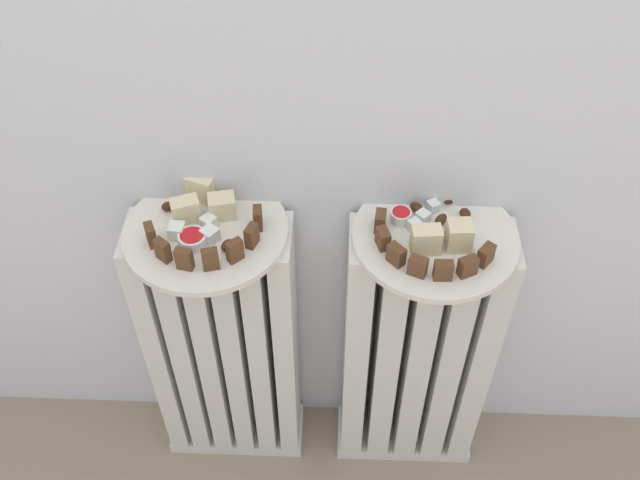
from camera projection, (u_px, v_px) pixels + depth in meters
radiator_left at (226, 350)px, 1.46m from camera, size 0.30×0.12×0.67m
radiator_right at (415, 356)px, 1.45m from camera, size 0.30×0.12×0.67m
plate_left at (206, 231)px, 1.20m from camera, size 0.28×0.28×0.01m
plate_right at (435, 237)px, 1.19m from camera, size 0.28×0.28×0.01m
dark_cake_slice_left_0 at (151, 235)px, 1.16m from camera, size 0.02×0.03×0.04m
dark_cake_slice_left_1 at (163, 250)px, 1.14m from camera, size 0.03×0.03×0.04m
dark_cake_slice_left_2 at (184, 259)px, 1.13m from camera, size 0.03×0.02×0.04m
dark_cake_slice_left_3 at (210, 259)px, 1.13m from camera, size 0.03×0.02×0.04m
dark_cake_slice_left_4 at (235, 251)px, 1.14m from camera, size 0.03×0.03×0.04m
dark_cake_slice_left_5 at (252, 236)px, 1.16m from camera, size 0.02×0.03×0.04m
dark_cake_slice_left_6 at (258, 218)px, 1.19m from camera, size 0.02×0.03×0.04m
marble_cake_slice_left_0 at (186, 211)px, 1.20m from camera, size 0.05×0.04×0.05m
marble_cake_slice_left_1 at (202, 188)px, 1.23m from camera, size 0.06×0.05×0.05m
marble_cake_slice_left_2 at (222, 206)px, 1.21m from camera, size 0.05×0.04×0.04m
turkish_delight_left_0 at (210, 235)px, 1.17m from camera, size 0.04×0.04×0.02m
turkish_delight_left_1 at (209, 222)px, 1.19m from camera, size 0.03×0.03×0.02m
turkish_delight_left_2 at (177, 231)px, 1.18m from camera, size 0.03×0.03×0.03m
medjool_date_left_0 at (228, 245)px, 1.16m from camera, size 0.03×0.03×0.02m
medjool_date_left_1 at (168, 206)px, 1.22m from camera, size 0.03×0.02×0.02m
jam_bowl_left at (192, 239)px, 1.17m from camera, size 0.05×0.05×0.02m
dark_cake_slice_right_0 at (380, 221)px, 1.19m from camera, size 0.02×0.03×0.03m
dark_cake_slice_right_1 at (383, 239)px, 1.16m from camera, size 0.03×0.03×0.03m
dark_cake_slice_right_2 at (396, 255)px, 1.14m from camera, size 0.03×0.03×0.03m
dark_cake_slice_right_3 at (418, 266)px, 1.12m from camera, size 0.03×0.03×0.03m
dark_cake_slice_right_4 at (443, 270)px, 1.11m from camera, size 0.03×0.02×0.03m
dark_cake_slice_right_5 at (468, 266)px, 1.12m from camera, size 0.03×0.03×0.03m
dark_cake_slice_right_6 at (486, 255)px, 1.14m from camera, size 0.03×0.03×0.03m
marble_cake_slice_right_0 at (459, 236)px, 1.15m from camera, size 0.04×0.04×0.05m
marble_cake_slice_right_1 at (426, 240)px, 1.15m from camera, size 0.05×0.03×0.05m
turkish_delight_right_0 at (434, 232)px, 1.18m from camera, size 0.03×0.03×0.02m
turkish_delight_right_1 at (423, 217)px, 1.20m from camera, size 0.03×0.03×0.02m
turkish_delight_right_2 at (433, 206)px, 1.22m from camera, size 0.03×0.03×0.02m
turkish_delight_right_3 at (414, 225)px, 1.19m from camera, size 0.03×0.03×0.02m
medjool_date_right_0 at (441, 220)px, 1.20m from camera, size 0.03×0.03×0.02m
medjool_date_right_1 at (417, 208)px, 1.22m from camera, size 0.03×0.03×0.01m
medjool_date_right_2 at (451, 200)px, 1.24m from camera, size 0.03×0.03×0.02m
medjool_date_right_3 at (465, 213)px, 1.21m from camera, size 0.02×0.03×0.01m
jam_bowl_right at (401, 216)px, 1.21m from camera, size 0.04×0.04×0.02m
fork at (466, 236)px, 1.19m from camera, size 0.03×0.10×0.00m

